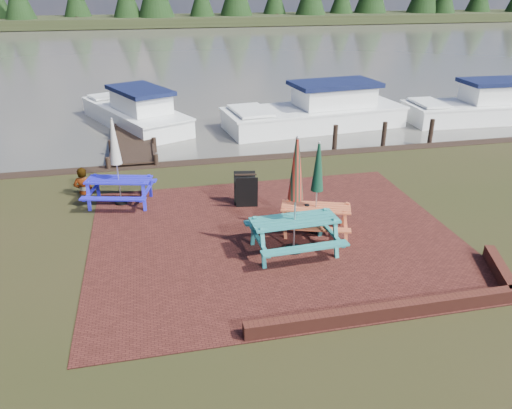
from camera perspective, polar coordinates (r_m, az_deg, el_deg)
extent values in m
plane|color=black|center=(11.65, 3.39, -6.07)|extent=(120.00, 120.00, 0.00)
cube|color=#3B1712|center=(12.48, 2.17, -3.76)|extent=(9.00, 7.50, 0.02)
cube|color=#4C1E16|center=(10.06, 15.92, -11.54)|extent=(6.00, 0.22, 0.30)
cube|color=#4C1E16|center=(12.05, 26.14, -6.88)|extent=(0.82, 1.77, 0.30)
cube|color=#434039|center=(47.10, -9.21, 16.93)|extent=(120.00, 60.00, 0.02)
cube|color=black|center=(75.89, -10.83, 19.95)|extent=(120.00, 10.00, 1.20)
cube|color=teal|center=(11.52, 4.43, -1.81)|extent=(2.05, 0.88, 0.04)
cube|color=teal|center=(11.04, 5.68, -5.00)|extent=(2.02, 0.36, 0.04)
cube|color=teal|center=(12.30, 3.23, -1.65)|extent=(2.02, 0.36, 0.04)
cube|color=teal|center=(11.47, 0.24, -4.17)|extent=(0.17, 1.75, 0.83)
cube|color=teal|center=(12.00, 8.31, -3.08)|extent=(0.17, 1.75, 0.83)
cylinder|color=black|center=(11.88, 4.32, -5.14)|extent=(0.40, 0.40, 0.11)
cylinder|color=#B2B2B7|center=(11.28, 4.53, 0.79)|extent=(0.04, 0.04, 2.79)
cone|color=red|center=(11.03, 4.64, 3.98)|extent=(0.36, 0.36, 1.40)
cube|color=#D25D35|center=(12.51, 6.86, -0.31)|extent=(1.84, 1.19, 0.04)
cube|color=#D25D35|center=(12.05, 6.76, -2.78)|extent=(1.69, 0.78, 0.04)
cube|color=#D25D35|center=(13.22, 6.84, -0.23)|extent=(1.69, 0.78, 0.04)
cube|color=#D25D35|center=(12.68, 3.43, -1.59)|extent=(0.56, 1.43, 0.70)
cube|color=#D25D35|center=(12.69, 10.13, -1.92)|extent=(0.56, 1.43, 0.70)
cylinder|color=black|center=(12.80, 6.72, -2.98)|extent=(0.34, 0.34, 0.10)
cylinder|color=#B2B2B7|center=(12.32, 6.97, 1.74)|extent=(0.03, 0.03, 2.38)
cone|color=#0D301F|center=(12.11, 7.11, 4.24)|extent=(0.30, 0.30, 1.19)
cube|color=#1F1BD0|center=(14.57, -15.42, 2.74)|extent=(1.91, 1.12, 0.04)
cube|color=#1F1BD0|center=(14.08, -16.05, 0.63)|extent=(1.80, 0.67, 0.04)
cube|color=#1F1BD0|center=(15.27, -14.61, 2.68)|extent=(1.80, 0.67, 0.04)
cube|color=#1F1BD0|center=(14.95, -18.12, 1.43)|extent=(0.46, 1.53, 0.74)
cube|color=#1F1BD0|center=(14.49, -12.32, 1.39)|extent=(0.46, 1.53, 0.74)
cylinder|color=black|center=(14.82, -15.13, 0.27)|extent=(0.36, 0.36, 0.10)
cylinder|color=#B2B2B7|center=(14.39, -15.65, 4.62)|extent=(0.04, 0.04, 2.49)
cone|color=#B8B4A9|center=(14.21, -15.92, 6.89)|extent=(0.32, 0.32, 1.25)
cube|color=black|center=(13.81, -1.04, 1.37)|extent=(0.64, 0.34, 0.97)
cube|color=black|center=(14.11, -1.31, 1.88)|extent=(0.64, 0.34, 0.97)
cube|color=black|center=(13.79, -1.19, 3.44)|extent=(0.60, 0.15, 0.03)
cube|color=black|center=(21.93, -13.84, 8.43)|extent=(1.60, 9.00, 0.06)
cube|color=black|center=(21.95, -15.82, 8.37)|extent=(0.08, 9.00, 0.08)
cube|color=black|center=(21.90, -11.88, 8.73)|extent=(0.08, 9.00, 0.08)
cylinder|color=black|center=(17.75, -16.43, 3.63)|extent=(0.16, 0.16, 1.00)
cylinder|color=black|center=(17.69, -11.27, 4.11)|extent=(0.16, 0.16, 1.00)
cube|color=white|center=(23.49, -13.65, 9.49)|extent=(4.91, 7.10, 0.96)
cube|color=white|center=(23.37, -13.78, 10.68)|extent=(5.00, 7.25, 0.08)
cube|color=white|center=(22.54, -13.04, 11.47)|extent=(2.69, 3.27, 0.82)
cube|color=#0E1435|center=(22.45, -13.15, 12.62)|extent=(3.03, 3.72, 0.17)
cube|color=white|center=(25.67, -16.20, 11.90)|extent=(2.29, 1.92, 0.10)
cube|color=white|center=(22.68, 6.61, 9.55)|extent=(8.09, 3.62, 1.04)
cube|color=white|center=(22.55, 6.67, 10.89)|extent=(8.25, 3.69, 0.08)
cube|color=white|center=(22.86, 8.91, 12.23)|extent=(3.49, 2.33, 0.89)
cube|color=#0E1435|center=(22.76, 9.00, 13.46)|extent=(3.99, 2.60, 0.19)
cube|color=white|center=(21.43, -0.64, 10.70)|extent=(1.67, 2.46, 0.10)
cube|color=white|center=(25.73, 23.84, 9.41)|extent=(6.58, 2.51, 1.00)
cube|color=white|center=(25.62, 24.04, 10.53)|extent=(6.71, 2.56, 0.08)
cube|color=white|center=(25.97, 25.68, 11.50)|extent=(2.79, 1.74, 0.85)
cube|color=#0E1435|center=(25.89, 25.88, 12.53)|extent=(3.18, 1.94, 0.18)
cube|color=white|center=(24.31, 19.16, 10.94)|extent=(1.23, 1.99, 0.10)
imported|color=gray|center=(15.62, -19.40, 3.94)|extent=(0.63, 0.46, 1.61)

